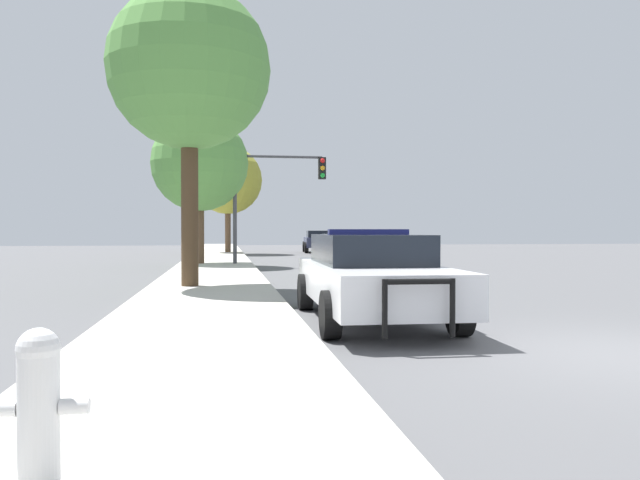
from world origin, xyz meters
The scene contains 10 objects.
ground_plane centered at (0.00, 0.00, 0.00)m, with size 110.00×110.00×0.00m, color #565659.
sidewalk_left centered at (-5.10, 0.00, 0.07)m, with size 3.00×110.00×0.13m.
police_car centered at (-2.40, 3.24, 0.75)m, with size 2.15×5.27×1.50m.
fire_hydrant centered at (-5.74, -3.25, 0.58)m, with size 0.51×0.22×0.84m.
traffic_light centered at (-2.72, 18.78, 3.35)m, with size 3.81×0.35×4.51m.
car_background_oncoming centered at (1.89, 30.03, 0.69)m, with size 2.10×4.45×1.27m.
car_background_distant centered at (1.48, 34.04, 0.77)m, with size 2.28×4.17×1.45m.
tree_sidewalk_far centered at (-4.51, 32.01, 4.55)m, with size 4.21×4.21×6.54m.
tree_sidewalk_mid centered at (-5.72, 19.00, 4.19)m, with size 3.92×3.92×6.03m.
tree_sidewalk_near centered at (-5.58, 8.71, 5.36)m, with size 3.93×3.93×7.23m.
Camera 1 is at (-4.78, -6.68, 1.48)m, focal length 35.00 mm.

